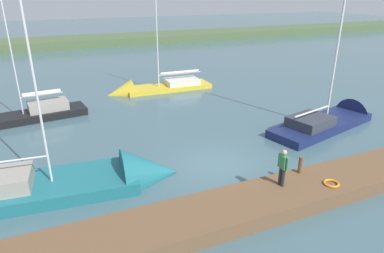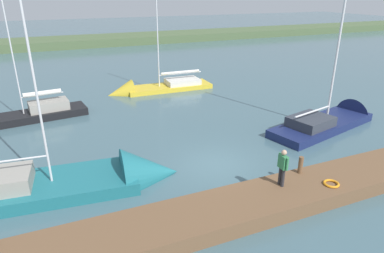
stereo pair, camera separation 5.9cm
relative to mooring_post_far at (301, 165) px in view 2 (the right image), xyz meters
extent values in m
plane|color=#42606B|center=(2.55, -3.17, -1.03)|extent=(200.00, 200.00, 0.00)
cube|color=#4C603D|center=(2.55, -47.48, -1.03)|extent=(180.00, 8.00, 2.40)
cube|color=brown|center=(2.55, 0.84, -0.71)|extent=(25.46, 2.41, 0.64)
cylinder|color=brown|center=(0.00, 0.00, 0.00)|extent=(0.21, 0.21, 0.79)
torus|color=orange|center=(-0.56, 1.33, -0.34)|extent=(0.66, 0.66, 0.10)
cube|color=gold|center=(-0.02, -17.43, -1.02)|extent=(7.51, 2.46, 0.74)
cone|color=gold|center=(4.30, -17.51, -1.02)|extent=(2.14, 2.36, 2.33)
cube|color=silver|center=(-1.31, -17.41, -0.42)|extent=(2.95, 1.98, 0.45)
cylinder|color=silver|center=(0.86, -17.45, 3.38)|extent=(0.11, 0.11, 8.07)
cylinder|color=silver|center=(-1.11, -17.41, 0.31)|extent=(3.94, 0.15, 0.08)
cylinder|color=silver|center=(-1.11, -17.41, 0.43)|extent=(3.55, 0.28, 0.22)
cube|color=navy|center=(-5.85, -4.86, -0.94)|extent=(8.26, 4.21, 0.81)
cone|color=navy|center=(-10.28, -5.94, -0.94)|extent=(2.68, 2.86, 2.41)
cube|color=#333842|center=(-4.58, -4.55, -0.24)|extent=(2.91, 2.52, 0.59)
cylinder|color=silver|center=(-6.28, -4.97, 4.42)|extent=(0.14, 0.14, 9.90)
cylinder|color=silver|center=(-4.64, -4.57, 0.39)|extent=(3.29, 0.90, 0.11)
cube|color=#1E6B75|center=(10.92, -3.85, -0.95)|extent=(8.83, 3.69, 0.98)
cone|color=#1E6B75|center=(5.93, -3.36, -0.95)|extent=(2.85, 3.11, 2.87)
cylinder|color=silver|center=(10.22, -3.78, 4.58)|extent=(0.10, 0.10, 10.09)
cylinder|color=silver|center=(12.01, -3.95, 0.74)|extent=(3.60, 0.43, 0.08)
cube|color=black|center=(10.90, -14.00, -1.03)|extent=(6.91, 2.85, 1.00)
cube|color=gray|center=(9.96, -14.12, -0.21)|extent=(2.71, 1.79, 0.64)
cylinder|color=silver|center=(11.57, -13.91, 3.73)|extent=(0.09, 0.09, 8.51)
cylinder|color=silver|center=(10.24, -14.08, 0.58)|extent=(2.67, 0.41, 0.07)
cylinder|color=silver|center=(10.24, -14.08, 0.70)|extent=(2.44, 0.62, 0.31)
cylinder|color=#28282D|center=(1.41, 0.42, 0.01)|extent=(0.14, 0.14, 0.81)
cylinder|color=#28282D|center=(1.42, 0.61, 0.01)|extent=(0.14, 0.14, 0.81)
cube|color=#337F4C|center=(1.42, 0.51, 0.70)|extent=(0.23, 0.44, 0.57)
sphere|color=tan|center=(1.42, 0.51, 1.12)|extent=(0.22, 0.22, 0.22)
cylinder|color=#337F4C|center=(1.41, 0.25, 0.71)|extent=(0.09, 0.09, 0.54)
cylinder|color=#337F4C|center=(1.43, 0.78, 0.71)|extent=(0.09, 0.09, 0.54)
camera|label=1|loc=(9.75, 10.37, 7.21)|focal=31.95mm
camera|label=2|loc=(9.70, 10.40, 7.21)|focal=31.95mm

